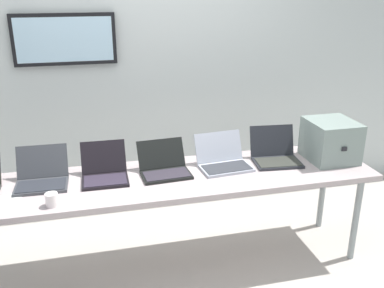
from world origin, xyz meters
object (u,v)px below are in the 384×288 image
object	(u,v)px
laptop_station_5	(275,154)
workbench	(166,183)
laptop_station_1	(42,176)
laptop_station_2	(105,171)
laptop_station_4	(223,160)
equipment_box	(330,140)
coffee_mug	(52,200)
laptop_station_3	(164,167)

from	to	relation	value
laptop_station_5	workbench	bearing A→B (deg)	-174.05
workbench	laptop_station_1	world-z (taller)	laptop_station_1
workbench	laptop_station_5	world-z (taller)	laptop_station_5
laptop_station_2	laptop_station_4	bearing A→B (deg)	0.12
equipment_box	laptop_station_2	size ratio (longest dim) A/B	1.08
laptop_station_1	coffee_mug	size ratio (longest dim) A/B	4.17
laptop_station_4	coffee_mug	distance (m)	1.27
equipment_box	laptop_station_4	size ratio (longest dim) A/B	0.97
laptop_station_1	coffee_mug	distance (m)	0.36
laptop_station_2	coffee_mug	world-z (taller)	laptop_station_2
equipment_box	coffee_mug	world-z (taller)	equipment_box
laptop_station_4	laptop_station_1	bearing A→B (deg)	179.43
workbench	laptop_station_2	world-z (taller)	laptop_station_2
laptop_station_2	laptop_station_3	size ratio (longest dim) A/B	0.97
workbench	laptop_station_4	xyz separation A→B (m)	(0.46, 0.09, 0.10)
workbench	laptop_station_4	world-z (taller)	laptop_station_4
coffee_mug	laptop_station_4	bearing A→B (deg)	15.36
laptop_station_2	laptop_station_5	world-z (taller)	laptop_station_5
workbench	equipment_box	size ratio (longest dim) A/B	7.95
workbench	coffee_mug	xyz separation A→B (m)	(-0.76, -0.25, 0.09)
coffee_mug	laptop_station_3	bearing A→B (deg)	22.73
workbench	laptop_station_1	xyz separation A→B (m)	(-0.85, 0.10, 0.10)
laptop_station_4	coffee_mug	bearing A→B (deg)	-164.64
workbench	laptop_station_3	size ratio (longest dim) A/B	8.34
workbench	equipment_box	world-z (taller)	equipment_box
laptop_station_3	laptop_station_5	size ratio (longest dim) A/B	0.97
workbench	laptop_station_1	bearing A→B (deg)	173.34
workbench	laptop_station_4	distance (m)	0.48
laptop_station_3	workbench	bearing A→B (deg)	-93.47
laptop_station_1	equipment_box	bearing A→B (deg)	-1.93
laptop_station_2	laptop_station_3	distance (m)	0.43
laptop_station_2	laptop_station_3	world-z (taller)	laptop_station_2
laptop_station_1	laptop_station_5	bearing A→B (deg)	-0.23
workbench	coffee_mug	size ratio (longest dim) A/B	35.94
laptop_station_1	laptop_station_5	xyz separation A→B (m)	(1.73, -0.01, 0.00)
workbench	coffee_mug	world-z (taller)	coffee_mug
equipment_box	laptop_station_2	xyz separation A→B (m)	(-1.73, 0.06, -0.10)
laptop_station_1	laptop_station_4	world-z (taller)	laptop_station_4
workbench	equipment_box	distance (m)	1.33
equipment_box	coffee_mug	size ratio (longest dim) A/B	4.52
coffee_mug	laptop_station_5	bearing A→B (deg)	11.72
workbench	coffee_mug	bearing A→B (deg)	-161.88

